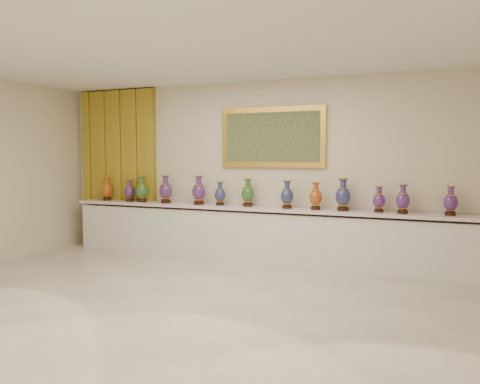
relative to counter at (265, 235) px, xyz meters
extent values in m
plane|color=beige|center=(0.00, -2.27, -0.44)|extent=(8.00, 8.00, 0.00)
plane|color=beige|center=(0.00, 0.23, 1.06)|extent=(8.00, 0.00, 8.00)
plane|color=white|center=(0.00, -2.27, 2.56)|extent=(8.00, 8.00, 0.00)
cube|color=gold|center=(-3.03, 0.17, 1.06)|extent=(1.64, 0.14, 2.95)
cube|color=gold|center=(0.06, 0.19, 1.62)|extent=(1.80, 0.06, 1.00)
cube|color=#1D3118|center=(0.06, 0.16, 1.62)|extent=(1.62, 0.02, 0.82)
cube|color=white|center=(0.00, 0.00, -0.03)|extent=(7.20, 0.42, 0.81)
cube|color=#FFD6DB|center=(0.00, -0.02, 0.44)|extent=(7.28, 0.48, 0.05)
cylinder|color=black|center=(-3.17, -0.03, 0.49)|extent=(0.16, 0.16, 0.04)
cone|color=gold|center=(-3.17, -0.03, 0.53)|extent=(0.14, 0.14, 0.03)
ellipsoid|color=#8B0509|center=(-3.17, -0.03, 0.66)|extent=(0.23, 0.23, 0.25)
cylinder|color=gold|center=(-3.17, -0.03, 0.76)|extent=(0.14, 0.14, 0.01)
cylinder|color=#8B0509|center=(-3.17, -0.03, 0.82)|extent=(0.08, 0.08, 0.09)
cone|color=#8B0509|center=(-3.17, -0.03, 0.88)|extent=(0.14, 0.14, 0.03)
cylinder|color=gold|center=(-3.17, -0.03, 0.90)|extent=(0.14, 0.14, 0.01)
cylinder|color=black|center=(-2.66, -0.02, 0.48)|extent=(0.14, 0.14, 0.04)
cone|color=gold|center=(-2.66, -0.02, 0.53)|extent=(0.12, 0.12, 0.03)
ellipsoid|color=#270B49|center=(-2.66, -0.02, 0.64)|extent=(0.24, 0.24, 0.23)
cylinder|color=gold|center=(-2.66, -0.02, 0.74)|extent=(0.13, 0.13, 0.01)
cylinder|color=#270B49|center=(-2.66, -0.02, 0.79)|extent=(0.07, 0.07, 0.08)
cone|color=#270B49|center=(-2.66, -0.02, 0.85)|extent=(0.13, 0.13, 0.03)
cylinder|color=gold|center=(-2.66, -0.02, 0.86)|extent=(0.13, 0.13, 0.01)
cylinder|color=black|center=(-2.37, -0.05, 0.49)|extent=(0.17, 0.17, 0.05)
cone|color=gold|center=(-2.37, -0.05, 0.54)|extent=(0.15, 0.15, 0.03)
ellipsoid|color=black|center=(-2.37, -0.05, 0.67)|extent=(0.28, 0.28, 0.28)
cylinder|color=gold|center=(-2.37, -0.05, 0.79)|extent=(0.15, 0.15, 0.01)
cylinder|color=black|center=(-2.37, -0.05, 0.85)|extent=(0.09, 0.09, 0.10)
cone|color=black|center=(-2.37, -0.05, 0.92)|extent=(0.15, 0.15, 0.04)
cylinder|color=gold|center=(-2.37, -0.05, 0.94)|extent=(0.16, 0.16, 0.01)
cylinder|color=black|center=(-1.87, -0.03, 0.49)|extent=(0.18, 0.18, 0.05)
cone|color=gold|center=(-1.87, -0.03, 0.54)|extent=(0.15, 0.15, 0.03)
ellipsoid|color=#270B49|center=(-1.87, -0.03, 0.68)|extent=(0.24, 0.24, 0.29)
cylinder|color=gold|center=(-1.87, -0.03, 0.81)|extent=(0.16, 0.16, 0.01)
cylinder|color=#270B49|center=(-1.87, -0.03, 0.87)|extent=(0.09, 0.09, 0.11)
cone|color=#270B49|center=(-1.87, -0.03, 0.94)|extent=(0.16, 0.16, 0.04)
cylinder|color=gold|center=(-1.87, -0.03, 0.96)|extent=(0.16, 0.16, 0.01)
cylinder|color=black|center=(-1.21, -0.03, 0.49)|extent=(0.18, 0.18, 0.05)
cone|color=gold|center=(-1.21, -0.03, 0.54)|extent=(0.16, 0.16, 0.03)
ellipsoid|color=#270B49|center=(-1.21, -0.03, 0.68)|extent=(0.29, 0.29, 0.29)
cylinder|color=gold|center=(-1.21, -0.03, 0.81)|extent=(0.16, 0.16, 0.01)
cylinder|color=#270B49|center=(-1.21, -0.03, 0.87)|extent=(0.09, 0.09, 0.11)
cone|color=#270B49|center=(-1.21, -0.03, 0.94)|extent=(0.16, 0.16, 0.04)
cylinder|color=gold|center=(-1.21, -0.03, 0.96)|extent=(0.16, 0.16, 0.01)
cylinder|color=black|center=(-0.81, 0.00, 0.48)|extent=(0.14, 0.14, 0.04)
cone|color=gold|center=(-0.81, 0.00, 0.53)|extent=(0.13, 0.13, 0.03)
ellipsoid|color=#101940|center=(-0.81, 0.00, 0.64)|extent=(0.22, 0.22, 0.24)
cylinder|color=gold|center=(-0.81, 0.00, 0.74)|extent=(0.13, 0.13, 0.01)
cylinder|color=#101940|center=(-0.81, 0.00, 0.79)|extent=(0.08, 0.08, 0.09)
cone|color=#101940|center=(-0.81, 0.00, 0.85)|extent=(0.13, 0.13, 0.03)
cylinder|color=gold|center=(-0.81, 0.00, 0.87)|extent=(0.13, 0.13, 0.01)
cylinder|color=black|center=(-0.31, 0.02, 0.49)|extent=(0.17, 0.17, 0.05)
cone|color=gold|center=(-0.31, 0.02, 0.54)|extent=(0.15, 0.15, 0.03)
ellipsoid|color=black|center=(-0.31, 0.02, 0.67)|extent=(0.23, 0.23, 0.27)
cylinder|color=gold|center=(-0.31, 0.02, 0.79)|extent=(0.15, 0.15, 0.01)
cylinder|color=black|center=(-0.31, 0.02, 0.85)|extent=(0.09, 0.09, 0.10)
cone|color=black|center=(-0.31, 0.02, 0.91)|extent=(0.15, 0.15, 0.04)
cylinder|color=gold|center=(-0.31, 0.02, 0.93)|extent=(0.15, 0.15, 0.01)
cylinder|color=black|center=(0.39, -0.04, 0.49)|extent=(0.16, 0.16, 0.05)
cone|color=gold|center=(0.39, -0.04, 0.54)|extent=(0.14, 0.14, 0.03)
ellipsoid|color=#101940|center=(0.39, -0.04, 0.66)|extent=(0.24, 0.24, 0.26)
cylinder|color=gold|center=(0.39, -0.04, 0.77)|extent=(0.14, 0.14, 0.01)
cylinder|color=#101940|center=(0.39, -0.04, 0.83)|extent=(0.08, 0.08, 0.10)
cone|color=#101940|center=(0.39, -0.04, 0.89)|extent=(0.14, 0.14, 0.04)
cylinder|color=gold|center=(0.39, -0.04, 0.91)|extent=(0.15, 0.15, 0.01)
cylinder|color=black|center=(0.85, -0.02, 0.49)|extent=(0.15, 0.15, 0.04)
cone|color=gold|center=(0.85, -0.02, 0.53)|extent=(0.13, 0.13, 0.03)
ellipsoid|color=#8B0509|center=(0.85, -0.02, 0.65)|extent=(0.25, 0.25, 0.25)
cylinder|color=gold|center=(0.85, -0.02, 0.76)|extent=(0.14, 0.14, 0.01)
cylinder|color=#8B0509|center=(0.85, -0.02, 0.82)|extent=(0.08, 0.08, 0.09)
cone|color=#8B0509|center=(0.85, -0.02, 0.88)|extent=(0.14, 0.14, 0.03)
cylinder|color=gold|center=(0.85, -0.02, 0.90)|extent=(0.14, 0.14, 0.01)
cylinder|color=black|center=(1.28, -0.01, 0.49)|extent=(0.18, 0.18, 0.05)
cone|color=gold|center=(1.28, -0.01, 0.54)|extent=(0.16, 0.16, 0.03)
ellipsoid|color=#101940|center=(1.28, -0.01, 0.68)|extent=(0.29, 0.29, 0.29)
cylinder|color=gold|center=(1.28, -0.01, 0.81)|extent=(0.16, 0.16, 0.01)
cylinder|color=#101940|center=(1.28, -0.01, 0.87)|extent=(0.09, 0.09, 0.11)
cone|color=#101940|center=(1.28, -0.01, 0.94)|extent=(0.16, 0.16, 0.04)
cylinder|color=gold|center=(1.28, -0.01, 0.96)|extent=(0.16, 0.16, 0.01)
cylinder|color=black|center=(1.81, 0.02, 0.48)|extent=(0.14, 0.14, 0.04)
cone|color=gold|center=(1.81, 0.02, 0.53)|extent=(0.12, 0.12, 0.03)
ellipsoid|color=#270B49|center=(1.81, 0.02, 0.64)|extent=(0.22, 0.22, 0.23)
cylinder|color=gold|center=(1.81, 0.02, 0.73)|extent=(0.13, 0.13, 0.01)
cylinder|color=#270B49|center=(1.81, 0.02, 0.78)|extent=(0.07, 0.07, 0.08)
cone|color=#270B49|center=(1.81, 0.02, 0.84)|extent=(0.13, 0.13, 0.03)
cylinder|color=gold|center=(1.81, 0.02, 0.85)|extent=(0.13, 0.13, 0.01)
cylinder|color=black|center=(2.15, -0.02, 0.49)|extent=(0.15, 0.15, 0.04)
cone|color=gold|center=(2.15, -0.02, 0.53)|extent=(0.13, 0.13, 0.03)
ellipsoid|color=#270B49|center=(2.15, -0.02, 0.65)|extent=(0.23, 0.23, 0.25)
cylinder|color=gold|center=(2.15, -0.02, 0.76)|extent=(0.14, 0.14, 0.01)
cylinder|color=#270B49|center=(2.15, -0.02, 0.81)|extent=(0.08, 0.08, 0.09)
cone|color=#270B49|center=(2.15, -0.02, 0.88)|extent=(0.14, 0.14, 0.03)
cylinder|color=gold|center=(2.15, -0.02, 0.89)|extent=(0.14, 0.14, 0.01)
cylinder|color=black|center=(2.79, 0.01, 0.48)|extent=(0.15, 0.15, 0.04)
cone|color=gold|center=(2.79, 0.01, 0.53)|extent=(0.13, 0.13, 0.03)
ellipsoid|color=#270B49|center=(2.79, 0.01, 0.65)|extent=(0.26, 0.26, 0.25)
cylinder|color=gold|center=(2.79, 0.01, 0.75)|extent=(0.13, 0.13, 0.01)
cylinder|color=#270B49|center=(2.79, 0.01, 0.81)|extent=(0.08, 0.08, 0.09)
cone|color=#270B49|center=(2.79, 0.01, 0.87)|extent=(0.13, 0.13, 0.03)
cylinder|color=gold|center=(2.79, 0.01, 0.88)|extent=(0.14, 0.14, 0.01)
cube|color=white|center=(-2.36, -0.14, 0.47)|extent=(0.10, 0.06, 0.00)
camera|label=1|loc=(2.53, -7.24, 1.31)|focal=35.00mm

